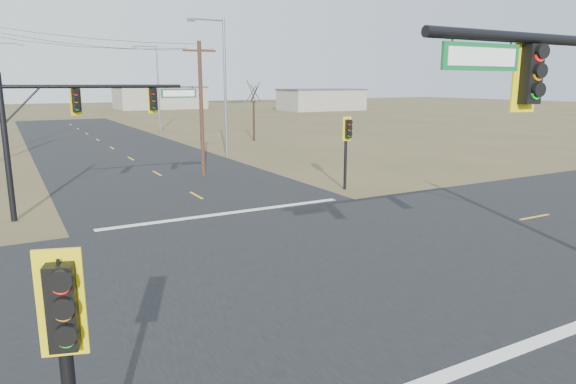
# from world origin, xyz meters

# --- Properties ---
(ground) EXTENTS (320.00, 320.00, 0.00)m
(ground) POSITION_xyz_m (0.00, 0.00, 0.00)
(ground) COLOR brown
(ground) RESTS_ON ground
(road_ew) EXTENTS (160.00, 14.00, 0.02)m
(road_ew) POSITION_xyz_m (0.00, 0.00, 0.01)
(road_ew) COLOR black
(road_ew) RESTS_ON ground
(road_ns) EXTENTS (14.00, 160.00, 0.02)m
(road_ns) POSITION_xyz_m (0.00, 0.00, 0.01)
(road_ns) COLOR black
(road_ns) RESTS_ON ground
(stop_bar_near) EXTENTS (12.00, 0.40, 0.01)m
(stop_bar_near) POSITION_xyz_m (0.00, -7.50, 0.03)
(stop_bar_near) COLOR silver
(stop_bar_near) RESTS_ON road_ns
(stop_bar_far) EXTENTS (12.00, 0.40, 0.01)m
(stop_bar_far) POSITION_xyz_m (0.00, 7.50, 0.03)
(stop_bar_far) COLOR silver
(stop_bar_far) RESTS_ON road_ns
(mast_arm_far) EXTENTS (8.83, 0.60, 6.49)m
(mast_arm_far) POSITION_xyz_m (-5.71, 10.94, 4.71)
(mast_arm_far) COLOR black
(mast_arm_far) RESTS_ON ground
(pedestal_signal_ne) EXTENTS (0.57, 0.49, 4.21)m
(pedestal_signal_ne) POSITION_xyz_m (8.15, 9.38, 3.09)
(pedestal_signal_ne) COLOR black
(pedestal_signal_ne) RESTS_ON ground
(pedestal_signal_sw) EXTENTS (0.65, 0.56, 4.17)m
(pedestal_signal_sw) POSITION_xyz_m (-8.51, -8.15, 3.07)
(pedestal_signal_sw) COLOR black
(pedestal_signal_sw) RESTS_ON ground
(utility_pole_near) EXTENTS (2.11, 0.25, 8.63)m
(utility_pole_near) POSITION_xyz_m (2.38, 17.38, 4.51)
(utility_pole_near) COLOR #472B1E
(utility_pole_near) RESTS_ON ground
(streetlight_a) EXTENTS (3.10, 0.44, 11.07)m
(streetlight_a) POSITION_xyz_m (6.99, 25.16, 6.22)
(streetlight_a) COLOR gray
(streetlight_a) RESTS_ON ground
(streetlight_b) EXTENTS (2.96, 0.27, 10.66)m
(streetlight_b) POSITION_xyz_m (8.53, 50.98, 5.99)
(streetlight_b) COLOR gray
(streetlight_b) RESTS_ON ground
(bare_tree_c) EXTENTS (3.48, 3.48, 6.69)m
(bare_tree_c) POSITION_xyz_m (14.56, 35.32, 5.25)
(bare_tree_c) COLOR black
(bare_tree_c) RESTS_ON ground
(warehouse_mid) EXTENTS (20.00, 12.00, 5.00)m
(warehouse_mid) POSITION_xyz_m (25.00, 110.00, 2.50)
(warehouse_mid) COLOR gray
(warehouse_mid) RESTS_ON ground
(warehouse_right) EXTENTS (18.00, 10.00, 4.50)m
(warehouse_right) POSITION_xyz_m (55.00, 85.00, 2.25)
(warehouse_right) COLOR gray
(warehouse_right) RESTS_ON ground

